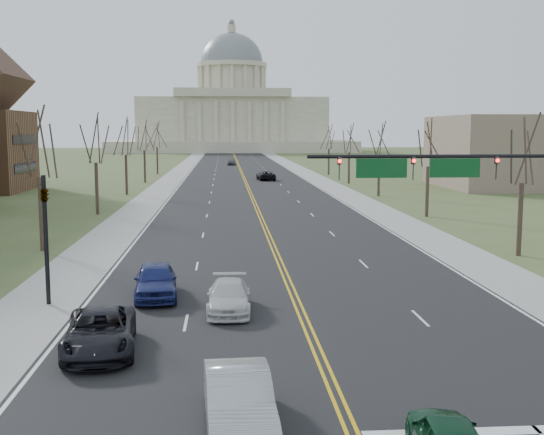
{
  "coord_description": "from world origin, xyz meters",
  "views": [
    {
      "loc": [
        -3.35,
        -17.89,
        8.02
      ],
      "look_at": [
        -0.6,
        21.06,
        3.0
      ],
      "focal_mm": 45.0,
      "sensor_mm": 36.0,
      "label": 1
    }
  ],
  "objects": [
    {
      "name": "center_line",
      "position": [
        0.0,
        110.0,
        0.01
      ],
      "size": [
        0.42,
        380.0,
        0.01
      ],
      "primitive_type": "cube",
      "color": "gold",
      "rests_on": "road"
    },
    {
      "name": "signal_mast",
      "position": [
        7.45,
        13.5,
        5.76
      ],
      "size": [
        12.12,
        0.44,
        7.2
      ],
      "color": "black",
      "rests_on": "ground"
    },
    {
      "name": "tree_r_3",
      "position": [
        15.5,
        84.0,
        6.55
      ],
      "size": [
        3.74,
        3.74,
        8.5
      ],
      "color": "#362920",
      "rests_on": "ground"
    },
    {
      "name": "road",
      "position": [
        0.0,
        110.0,
        0.01
      ],
      "size": [
        20.0,
        380.0,
        0.01
      ],
      "primitive_type": "cube",
      "color": "black",
      "rests_on": "ground"
    },
    {
      "name": "edge_line_left",
      "position": [
        -9.8,
        110.0,
        0.01
      ],
      "size": [
        0.15,
        380.0,
        0.01
      ],
      "primitive_type": "cube",
      "color": "silver",
      "rests_on": "road"
    },
    {
      "name": "signal_left",
      "position": [
        -11.5,
        13.5,
        3.71
      ],
      "size": [
        0.32,
        0.36,
        6.0
      ],
      "color": "black",
      "rests_on": "ground"
    },
    {
      "name": "car_sb_outer_second",
      "position": [
        -6.67,
        14.46,
        0.85
      ],
      "size": [
        2.39,
        5.06,
        1.67
      ],
      "primitive_type": "imported",
      "rotation": [
        0.0,
        0.0,
        0.09
      ],
      "color": "navy",
      "rests_on": "road"
    },
    {
      "name": "stop_bar",
      "position": [
        5.0,
        -1.0,
        0.01
      ],
      "size": [
        9.5,
        0.5,
        0.01
      ],
      "primitive_type": "cube",
      "color": "silver",
      "rests_on": "road"
    },
    {
      "name": "tree_r_2",
      "position": [
        15.5,
        64.0,
        6.55
      ],
      "size": [
        3.74,
        3.74,
        8.5
      ],
      "color": "#362920",
      "rests_on": "ground"
    },
    {
      "name": "tree_l_4",
      "position": [
        -15.5,
        108.0,
        6.94
      ],
      "size": [
        3.96,
        3.96,
        9.0
      ],
      "color": "#362920",
      "rests_on": "ground"
    },
    {
      "name": "ground",
      "position": [
        0.0,
        0.0,
        0.0
      ],
      "size": [
        600.0,
        600.0,
        0.0
      ],
      "primitive_type": "plane",
      "color": "#45562B",
      "rests_on": "ground"
    },
    {
      "name": "cross_road",
      "position": [
        0.0,
        6.0,
        0.01
      ],
      "size": [
        120.0,
        14.0,
        0.01
      ],
      "primitive_type": "cube",
      "color": "black",
      "rests_on": "ground"
    },
    {
      "name": "car_far_sb",
      "position": [
        -1.57,
        139.14,
        0.71
      ],
      "size": [
        2.15,
        4.27,
        1.4
      ],
      "primitive_type": "imported",
      "rotation": [
        0.0,
        0.0,
        -0.13
      ],
      "color": "#484B4F",
      "rests_on": "road"
    },
    {
      "name": "tree_r_4",
      "position": [
        15.5,
        104.0,
        6.55
      ],
      "size": [
        3.74,
        3.74,
        8.5
      ],
      "color": "#362920",
      "rests_on": "ground"
    },
    {
      "name": "car_far_nb",
      "position": [
        3.37,
        91.48,
        0.77
      ],
      "size": [
        3.06,
        5.66,
        1.51
      ],
      "primitive_type": "imported",
      "rotation": [
        0.0,
        0.0,
        3.25
      ],
      "color": "black",
      "rests_on": "road"
    },
    {
      "name": "tree_l_0",
      "position": [
        -15.5,
        28.0,
        6.94
      ],
      "size": [
        3.96,
        3.96,
        9.0
      ],
      "color": "#362920",
      "rests_on": "ground"
    },
    {
      "name": "capitol",
      "position": [
        0.0,
        249.91,
        14.2
      ],
      "size": [
        90.0,
        60.0,
        50.0
      ],
      "color": "beige",
      "rests_on": "ground"
    },
    {
      "name": "tree_r_1",
      "position": [
        15.5,
        44.0,
        6.55
      ],
      "size": [
        3.74,
        3.74,
        8.5
      ],
      "color": "#362920",
      "rests_on": "ground"
    },
    {
      "name": "tree_l_2",
      "position": [
        -15.5,
        68.0,
        6.94
      ],
      "size": [
        3.96,
        3.96,
        9.0
      ],
      "color": "#362920",
      "rests_on": "ground"
    },
    {
      "name": "sidewalk_left",
      "position": [
        -12.0,
        110.0,
        0.01
      ],
      "size": [
        4.0,
        380.0,
        0.03
      ],
      "primitive_type": "cube",
      "color": "gray",
      "rests_on": "ground"
    },
    {
      "name": "car_sb_outer_lead",
      "position": [
        -7.89,
        6.41,
        0.76
      ],
      "size": [
        3.04,
        5.61,
        1.49
      ],
      "primitive_type": "imported",
      "rotation": [
        0.0,
        0.0,
        0.11
      ],
      "color": "black",
      "rests_on": "road"
    },
    {
      "name": "edge_line_right",
      "position": [
        9.8,
        110.0,
        0.01
      ],
      "size": [
        0.15,
        380.0,
        0.01
      ],
      "primitive_type": "cube",
      "color": "silver",
      "rests_on": "road"
    },
    {
      "name": "sidewalk_right",
      "position": [
        12.0,
        110.0,
        0.01
      ],
      "size": [
        4.0,
        380.0,
        0.03
      ],
      "primitive_type": "cube",
      "color": "gray",
      "rests_on": "ground"
    },
    {
      "name": "car_sb_inner_lead",
      "position": [
        -3.01,
        -0.42,
        0.83
      ],
      "size": [
        2.03,
        5.07,
        1.64
      ],
      "primitive_type": "imported",
      "rotation": [
        0.0,
        0.0,
        0.06
      ],
      "color": "#A1A5A9",
      "rests_on": "road"
    },
    {
      "name": "tree_r_0",
      "position": [
        15.5,
        24.0,
        6.55
      ],
      "size": [
        3.74,
        3.74,
        8.5
      ],
      "color": "#362920",
      "rests_on": "ground"
    },
    {
      "name": "tree_l_3",
      "position": [
        -15.5,
        88.0,
        6.94
      ],
      "size": [
        3.96,
        3.96,
        9.0
      ],
      "color": "#362920",
      "rests_on": "ground"
    },
    {
      "name": "bldg_right_mass",
      "position": [
        40.0,
        76.0,
        5.0
      ],
      "size": [
        25.0,
        20.0,
        10.0
      ],
      "primitive_type": "cube",
      "color": "#80725B",
      "rests_on": "ground"
    },
    {
      "name": "car_sb_inner_second",
      "position": [
        -3.18,
        11.68,
        0.68
      ],
      "size": [
        1.99,
        4.67,
        1.34
      ],
      "primitive_type": "imported",
      "rotation": [
        0.0,
        0.0,
        -0.02
      ],
      "color": "silver",
      "rests_on": "road"
    },
    {
      "name": "tree_l_1",
      "position": [
        -15.5,
        48.0,
        6.94
      ],
      "size": [
        3.96,
        3.96,
        9.0
      ],
      "color": "#362920",
      "rests_on": "ground"
    }
  ]
}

